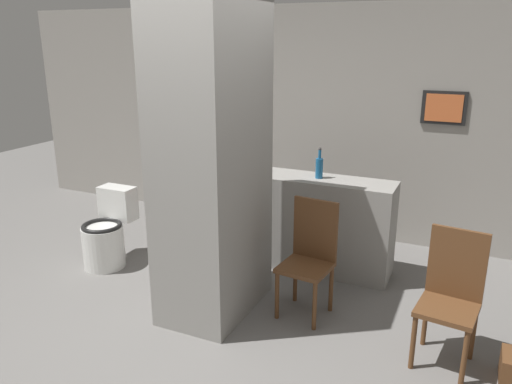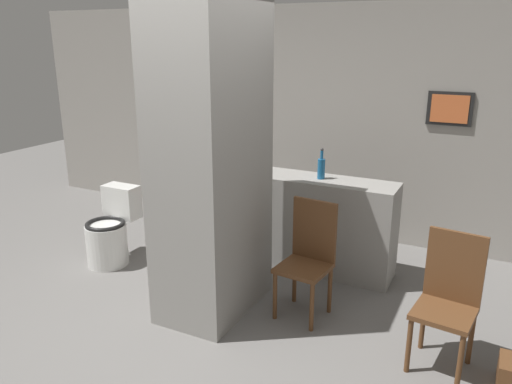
{
  "view_description": "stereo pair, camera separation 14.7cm",
  "coord_description": "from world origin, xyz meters",
  "px_view_note": "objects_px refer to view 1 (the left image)",
  "views": [
    {
      "loc": [
        1.88,
        -2.88,
        2.23
      ],
      "look_at": [
        0.16,
        0.89,
        0.95
      ],
      "focal_mm": 35.0,
      "sensor_mm": 36.0,
      "label": 1
    },
    {
      "loc": [
        2.02,
        -2.82,
        2.23
      ],
      "look_at": [
        0.16,
        0.89,
        0.95
      ],
      "focal_mm": 35.0,
      "sensor_mm": 36.0,
      "label": 2
    }
  ],
  "objects_px": {
    "chair_by_doorway": "(451,293)",
    "bicycle": "(212,217)",
    "chair_near_pillar": "(310,254)",
    "toilet": "(107,235)",
    "bottle_tall": "(319,167)"
  },
  "relations": [
    {
      "from": "chair_by_doorway",
      "to": "bicycle",
      "type": "relative_size",
      "value": 0.55
    },
    {
      "from": "chair_near_pillar",
      "to": "bicycle",
      "type": "distance_m",
      "value": 1.64
    },
    {
      "from": "toilet",
      "to": "chair_by_doorway",
      "type": "distance_m",
      "value": 3.3
    },
    {
      "from": "toilet",
      "to": "bicycle",
      "type": "bearing_deg",
      "value": 46.93
    },
    {
      "from": "bicycle",
      "to": "toilet",
      "type": "bearing_deg",
      "value": -133.07
    },
    {
      "from": "chair_near_pillar",
      "to": "toilet",
      "type": "bearing_deg",
      "value": -174.46
    },
    {
      "from": "bicycle",
      "to": "bottle_tall",
      "type": "bearing_deg",
      "value": -0.2
    },
    {
      "from": "toilet",
      "to": "chair_near_pillar",
      "type": "xyz_separation_m",
      "value": [
        2.17,
        -0.02,
        0.2
      ]
    },
    {
      "from": "chair_by_doorway",
      "to": "bicycle",
      "type": "bearing_deg",
      "value": 164.43
    },
    {
      "from": "chair_by_doorway",
      "to": "bottle_tall",
      "type": "distance_m",
      "value": 1.77
    },
    {
      "from": "toilet",
      "to": "chair_by_doorway",
      "type": "xyz_separation_m",
      "value": [
        3.28,
        -0.24,
        0.2
      ]
    },
    {
      "from": "chair_near_pillar",
      "to": "bicycle",
      "type": "xyz_separation_m",
      "value": [
        -1.4,
        0.84,
        -0.17
      ]
    },
    {
      "from": "toilet",
      "to": "bottle_tall",
      "type": "height_order",
      "value": "bottle_tall"
    },
    {
      "from": "toilet",
      "to": "bicycle",
      "type": "xyz_separation_m",
      "value": [
        0.76,
        0.82,
        0.03
      ]
    },
    {
      "from": "toilet",
      "to": "chair_by_doorway",
      "type": "relative_size",
      "value": 0.8
    }
  ]
}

